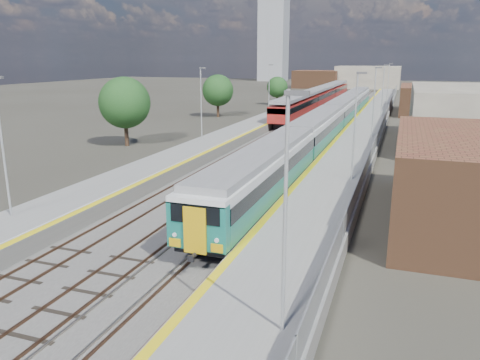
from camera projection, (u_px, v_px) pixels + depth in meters
The scene contains 11 objects.
ground at pixel (323, 132), 61.06m from camera, with size 320.00×320.00×0.00m, color #47443A.
ballast_bed at pixel (310, 129), 64.05m from camera, with size 10.50×155.00×0.06m, color #565451.
tracks at pixel (316, 127), 65.38m from camera, with size 8.96×160.00×0.17m.
platform_right at pixel (366, 128), 61.53m from camera, with size 4.70×155.00×8.52m.
platform_left at pixel (262, 123), 66.08m from camera, with size 4.30×155.00×8.52m.
buildings at pixel (313, 54), 145.12m from camera, with size 72.00×185.50×40.00m.
green_train at pixel (332, 118), 57.45m from camera, with size 2.91×81.08×3.21m.
red_train at pixel (320, 97), 88.72m from camera, with size 3.08×62.41×3.89m.
tree_a at pixel (125, 103), 50.45m from camera, with size 5.53×5.53×7.49m.
tree_b at pixel (218, 90), 76.02m from camera, with size 5.07×5.07×6.88m.
tree_c at pixel (277, 87), 96.31m from camera, with size 4.27×4.27×5.78m.
Camera 1 is at (9.65, -10.86, 9.34)m, focal length 35.00 mm.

